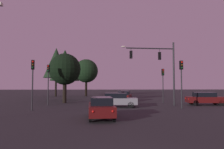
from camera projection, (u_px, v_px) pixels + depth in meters
The scene contains 14 objects.
ground_plane at pixel (109, 102), 29.48m from camera, with size 168.00×168.00×0.00m, color #262326.
traffic_signal_mast_arm at pixel (159, 63), 24.45m from camera, with size 6.36×0.67×7.44m.
traffic_light_corner_left at pixel (48, 77), 24.69m from camera, with size 0.31×0.36×4.79m.
traffic_light_corner_right at pixel (33, 75), 19.64m from camera, with size 0.36×0.38×4.75m.
traffic_light_median at pixel (163, 79), 28.28m from camera, with size 0.32×0.36×4.59m.
traffic_light_far_side at pixel (181, 75), 21.06m from camera, with size 0.35×0.38×4.85m.
car_nearside_lane at pixel (101, 107), 14.87m from camera, with size 2.01×4.48×1.52m.
car_crossing_left at pixel (117, 100), 22.44m from camera, with size 4.43×2.09×1.52m.
car_crossing_right at pixel (205, 98), 24.70m from camera, with size 4.53×2.06×1.52m.
car_far_lane at pixel (124, 96), 30.56m from camera, with size 2.70×4.77×1.52m.
tree_behind_sign at pixel (56, 63), 43.80m from camera, with size 5.18×5.18×10.23m.
tree_left_far at pixel (65, 65), 33.49m from camera, with size 4.68×4.68×8.10m.
tree_center_horizon at pixel (65, 69), 27.96m from camera, with size 4.22×4.22×6.63m.
tree_right_cluster at pixel (86, 71), 44.75m from camera, with size 5.03×5.03×7.94m.
Camera 1 is at (-0.68, -5.14, 2.37)m, focal length 33.46 mm.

